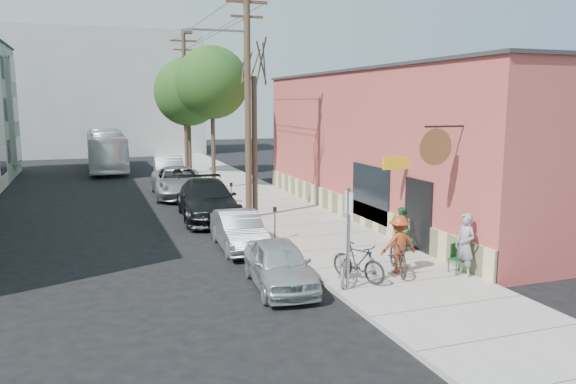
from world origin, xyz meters
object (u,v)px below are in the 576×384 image
object	(u,v)px
car_3	(179,182)
tree_bare	(255,147)
car_0	(279,264)
cyclist	(399,244)
parking_meter_near	(275,218)
patron_grey	(465,245)
utility_pole_near	(246,97)
parked_bike_a	(358,262)
parked_bike_b	(345,266)
car_2	(208,200)
patio_chair_b	(458,259)
patron_green	(402,229)
car_1	(239,230)
car_4	(169,169)
tree_leafy_mid	(212,83)
tree_leafy_far	(188,92)
patio_chair_a	(405,239)
bus	(106,150)
sign_post	(348,229)
parking_meter_far	(231,191)

from	to	relation	value
car_3	tree_bare	bearing A→B (deg)	-69.50
car_0	cyclist	bearing A→B (deg)	0.10
parking_meter_near	car_0	xyz separation A→B (m)	(-1.45, -4.78, -0.31)
patron_grey	car_3	size ratio (longest dim) A/B	0.31
tree_bare	patron_grey	world-z (taller)	tree_bare
tree_bare	car_3	distance (m)	7.94
car_0	utility_pole_near	bearing A→B (deg)	85.24
parked_bike_a	car_3	distance (m)	17.25
patron_grey	parked_bike_b	bearing A→B (deg)	-108.32
cyclist	car_2	bearing A→B (deg)	-69.26
patio_chair_b	patron_green	bearing A→B (deg)	70.92
cyclist	car_1	bearing A→B (deg)	-51.59
cyclist	car_4	xyz separation A→B (m)	(-3.65, 22.80, -0.18)
patron_green	car_1	distance (m)	5.74
parking_meter_near	patron_green	distance (m)	4.67
tree_leafy_mid	parked_bike_a	bearing A→B (deg)	-89.47
tree_leafy_mid	tree_leafy_far	distance (m)	8.00
patio_chair_a	patio_chair_b	distance (m)	2.71
patio_chair_a	bus	distance (m)	30.07
sign_post	patio_chair_a	bearing A→B (deg)	39.52
tree_bare	patio_chair_a	distance (m)	8.55
tree_leafy_mid	car_0	distance (m)	18.86
parking_meter_near	bus	xyz separation A→B (m)	(-5.08, 25.71, 0.57)
patron_green	car_2	size ratio (longest dim) A/B	0.25
patron_green	parked_bike_b	size ratio (longest dim) A/B	0.85
patio_chair_a	car_4	distance (m)	21.37
car_2	car_4	world-z (taller)	car_2
parked_bike_b	car_2	world-z (taller)	car_2
car_1	car_2	distance (m)	5.51
cyclist	parked_bike_a	distance (m)	1.55
tree_bare	car_4	world-z (taller)	tree_bare
patio_chair_b	car_0	size ratio (longest dim) A/B	0.22
patron_grey	bus	distance (m)	32.99
tree_leafy_mid	parked_bike_a	size ratio (longest dim) A/B	4.50
utility_pole_near	car_3	distance (m)	8.92
car_2	tree_leafy_mid	bearing A→B (deg)	79.66
utility_pole_near	patron_grey	distance (m)	11.76
parking_meter_far	car_2	bearing A→B (deg)	-135.53
sign_post	bus	world-z (taller)	bus
parking_meter_near	cyclist	xyz separation A→B (m)	(2.20, -5.11, 0.04)
car_3	bus	size ratio (longest dim) A/B	0.54
car_0	car_2	xyz separation A→B (m)	(0.00, 10.00, 0.19)
tree_leafy_far	cyclist	bearing A→B (deg)	-86.39
patio_chair_b	car_3	xyz separation A→B (m)	(-5.59, 17.43, 0.24)
parking_meter_near	parked_bike_b	bearing A→B (deg)	-86.50
parking_meter_near	tree_bare	bearing A→B (deg)	82.97
parked_bike_b	parking_meter_near	bearing A→B (deg)	124.21
utility_pole_near	patio_chair_a	distance (m)	9.43
cyclist	bus	xyz separation A→B (m)	(-7.28, 30.81, 0.53)
parked_bike_a	parked_bike_b	world-z (taller)	parked_bike_a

